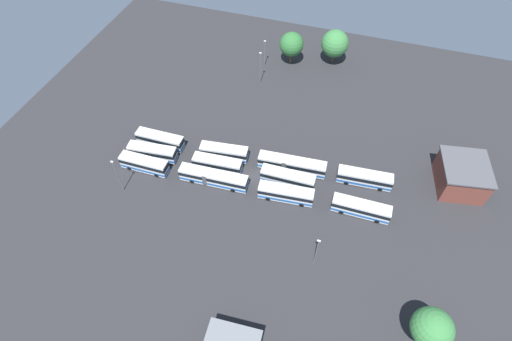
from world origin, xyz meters
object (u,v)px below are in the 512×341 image
at_px(lamp_post_mid_lot, 260,67).
at_px(tree_northwest, 432,328).
at_px(depot_building, 462,176).
at_px(bus_row1_slot1, 218,164).
at_px(bus_row0_slot2, 160,140).
at_px(bus_row2_slot1, 288,178).
at_px(tree_east_edge, 335,44).
at_px(bus_row3_slot2, 365,178).
at_px(tree_north_edge, 292,44).
at_px(lamp_post_by_building, 265,52).
at_px(bus_row0_slot0, 144,164).
at_px(bus_row1_slot2, 224,152).
at_px(bus_row3_slot0, 361,208).
at_px(lamp_post_far_corner, 117,175).
at_px(bus_row1_slot0, 213,178).
at_px(bus_row2_slot2, 292,164).
at_px(bus_row0_slot1, 153,152).
at_px(lamp_post_near_entrance, 316,251).

height_order(lamp_post_mid_lot, tree_northwest, tree_northwest).
bearing_deg(depot_building, bus_row1_slot1, -166.78).
relative_size(bus_row0_slot2, bus_row2_slot1, 0.96).
xyz_separation_m(bus_row0_slot2, tree_east_edge, (30.82, 43.08, 4.23)).
relative_size(bus_row3_slot2, lamp_post_mid_lot, 1.25).
bearing_deg(tree_north_edge, bus_row0_slot2, -116.81).
xyz_separation_m(bus_row0_slot2, lamp_post_by_building, (13.39, 36.23, 2.42)).
bearing_deg(bus_row2_slot1, depot_building, 17.34).
distance_m(bus_row0_slot0, bus_row2_slot1, 30.78).
bearing_deg(bus_row1_slot1, tree_north_edge, 83.29).
xyz_separation_m(bus_row3_slot2, depot_building, (18.72, 5.65, 1.31)).
xyz_separation_m(bus_row1_slot2, depot_building, (49.07, 7.92, 1.31)).
bearing_deg(tree_northwest, bus_row3_slot0, 120.90).
bearing_deg(lamp_post_far_corner, bus_row0_slot2, 82.84).
distance_m(bus_row0_slot0, bus_row1_slot0, 15.51).
xyz_separation_m(bus_row3_slot0, bus_row3_slot2, (-0.45, 7.82, -0.00)).
relative_size(bus_row2_slot2, bus_row3_slot2, 1.28).
bearing_deg(bus_row1_slot2, bus_row3_slot0, -10.22).
relative_size(bus_row0_slot1, bus_row1_slot0, 0.74).
relative_size(lamp_post_near_entrance, tree_north_edge, 0.91).
distance_m(bus_row3_slot2, tree_northwest, 32.57).
relative_size(lamp_post_near_entrance, lamp_post_by_building, 1.09).
height_order(bus_row2_slot2, tree_northwest, tree_northwest).
relative_size(bus_row0_slot0, tree_northwest, 1.13).
relative_size(bus_row0_slot2, bus_row3_slot2, 0.96).
bearing_deg(bus_row2_slot1, lamp_post_near_entrance, -60.18).
xyz_separation_m(bus_row1_slot0, lamp_post_by_building, (-2.08, 42.66, 2.42)).
height_order(bus_row0_slot2, bus_row1_slot1, same).
bearing_deg(tree_east_edge, bus_row0_slot0, -121.34).
bearing_deg(lamp_post_near_entrance, bus_row1_slot0, 154.22).
xyz_separation_m(bus_row1_slot0, bus_row3_slot0, (30.38, 1.81, -0.00)).
xyz_separation_m(depot_building, lamp_post_mid_lot, (-49.58, 19.74, 1.88)).
height_order(bus_row0_slot1, bus_row0_slot2, same).
xyz_separation_m(depot_building, tree_east_edge, (-33.30, 34.23, 2.92)).
relative_size(bus_row0_slot0, bus_row2_slot2, 0.72).
height_order(bus_row3_slot0, bus_row3_slot2, same).
bearing_deg(bus_row3_slot0, bus_row1_slot0, -176.59).
distance_m(bus_row0_slot0, bus_row1_slot2, 17.25).
bearing_deg(tree_east_edge, tree_north_edge, -161.09).
height_order(bus_row0_slot2, lamp_post_mid_lot, lamp_post_mid_lot).
bearing_deg(lamp_post_far_corner, tree_northwest, -11.38).
height_order(bus_row0_slot2, bus_row2_slot2, same).
xyz_separation_m(bus_row0_slot1, lamp_post_by_building, (13.30, 40.12, 2.42)).
relative_size(tree_east_edge, tree_north_edge, 1.06).
xyz_separation_m(lamp_post_far_corner, lamp_post_mid_lot, (16.30, 42.59, 0.03)).
height_order(bus_row0_slot1, tree_east_edge, tree_east_edge).
bearing_deg(depot_building, bus_row0_slot1, -168.75).
distance_m(bus_row1_slot2, bus_row3_slot2, 30.44).
bearing_deg(bus_row2_slot1, tree_east_edge, 89.25).
distance_m(bus_row1_slot0, bus_row3_slot0, 30.43).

